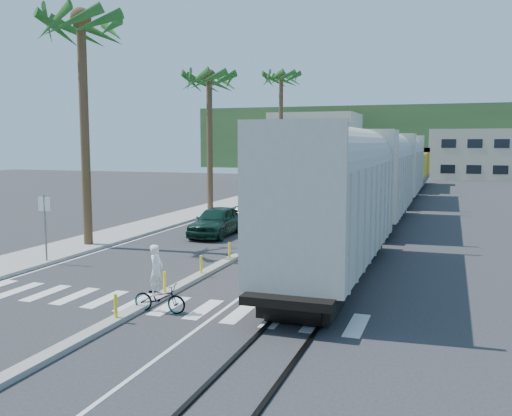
# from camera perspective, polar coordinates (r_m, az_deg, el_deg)

# --- Properties ---
(ground) EXTENTS (140.00, 140.00, 0.00)m
(ground) POSITION_cam_1_polar(r_m,az_deg,el_deg) (20.78, -7.80, -8.04)
(ground) COLOR #28282B
(ground) RESTS_ON ground
(sidewalk) EXTENTS (3.00, 90.00, 0.15)m
(sidewalk) POSITION_cam_1_polar(r_m,az_deg,el_deg) (46.69, -3.35, 0.28)
(sidewalk) COLOR gray
(sidewalk) RESTS_ON ground
(rails) EXTENTS (1.56, 100.00, 0.06)m
(rails) POSITION_cam_1_polar(r_m,az_deg,el_deg) (46.41, 13.73, 0.00)
(rails) COLOR black
(rails) RESTS_ON ground
(median) EXTENTS (0.45, 60.00, 0.85)m
(median) POSITION_cam_1_polar(r_m,az_deg,el_deg) (39.31, 5.37, -0.93)
(median) COLOR gray
(median) RESTS_ON ground
(crosswalk) EXTENTS (14.00, 2.20, 0.01)m
(crosswalk) POSITION_cam_1_polar(r_m,az_deg,el_deg) (19.08, -10.53, -9.41)
(crosswalk) COLOR silver
(crosswalk) RESTS_ON ground
(lane_markings) EXTENTS (9.42, 90.00, 0.01)m
(lane_markings) POSITION_cam_1_polar(r_m,az_deg,el_deg) (44.69, 4.21, -0.11)
(lane_markings) COLOR silver
(lane_markings) RESTS_ON ground
(freight_train) EXTENTS (3.00, 60.94, 5.85)m
(freight_train) POSITION_cam_1_polar(r_m,az_deg,el_deg) (42.27, 13.35, 3.29)
(freight_train) COLOR #ADAB9F
(freight_train) RESTS_ON ground
(palm_trees) EXTENTS (3.50, 37.20, 13.75)m
(palm_trees) POSITION_cam_1_polar(r_m,az_deg,el_deg) (44.47, -4.11, 13.81)
(palm_trees) COLOR brown
(palm_trees) RESTS_ON ground
(street_sign) EXTENTS (0.60, 0.08, 3.00)m
(street_sign) POSITION_cam_1_polar(r_m,az_deg,el_deg) (26.02, -20.35, -1.00)
(street_sign) COLOR slate
(street_sign) RESTS_ON ground
(buildings) EXTENTS (38.00, 27.00, 10.00)m
(buildings) POSITION_cam_1_polar(r_m,az_deg,el_deg) (90.93, 9.15, 6.01)
(buildings) COLOR #BDB096
(buildings) RESTS_ON ground
(hillside) EXTENTS (80.00, 20.00, 12.00)m
(hillside) POSITION_cam_1_polar(r_m,az_deg,el_deg) (118.29, 14.62, 6.80)
(hillside) COLOR #385628
(hillside) RESTS_ON ground
(car_lead) EXTENTS (2.09, 4.93, 1.66)m
(car_lead) POSITION_cam_1_polar(r_m,az_deg,el_deg) (31.89, -3.95, -1.33)
(car_lead) COLOR #0F2E22
(car_lead) RESTS_ON ground
(car_second) EXTENTS (1.53, 4.36, 1.44)m
(car_second) POSITION_cam_1_polar(r_m,az_deg,el_deg) (36.67, -0.41, -0.45)
(car_second) COLOR black
(car_second) RESTS_ON ground
(car_third) EXTENTS (2.80, 5.58, 1.54)m
(car_third) POSITION_cam_1_polar(r_m,az_deg,el_deg) (42.05, 1.10, 0.54)
(car_third) COLOR black
(car_third) RESTS_ON ground
(car_rear) EXTENTS (3.51, 5.76, 1.46)m
(car_rear) POSITION_cam_1_polar(r_m,az_deg,el_deg) (46.68, 3.63, 1.08)
(car_rear) COLOR #B3B6B9
(car_rear) RESTS_ON ground
(cyclist) EXTENTS (0.75, 1.74, 2.11)m
(cyclist) POSITION_cam_1_polar(r_m,az_deg,el_deg) (18.01, -9.68, -8.15)
(cyclist) COLOR #9EA0A5
(cyclist) RESTS_ON ground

